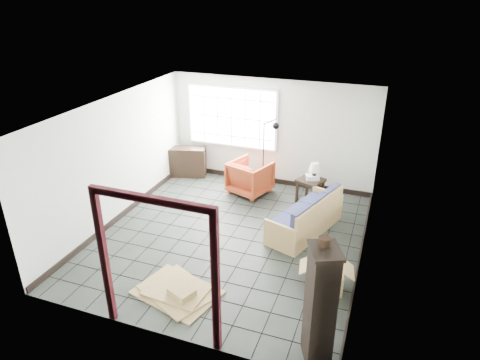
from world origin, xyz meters
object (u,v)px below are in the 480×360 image
at_px(side_table, 310,183).
at_px(tall_shelf, 320,305).
at_px(armchair, 250,176).
at_px(futon_sofa, 308,219).

distance_m(side_table, tall_shelf, 4.53).
relative_size(armchair, side_table, 1.31).
height_order(armchair, tall_shelf, tall_shelf).
bearing_deg(armchair, tall_shelf, 137.63).
distance_m(armchair, side_table, 1.44).
bearing_deg(tall_shelf, armchair, 94.56).
relative_size(futon_sofa, tall_shelf, 1.16).
xyz_separation_m(futon_sofa, armchair, (-1.66, 1.30, 0.14)).
distance_m(armchair, tall_shelf, 5.05).
xyz_separation_m(futon_sofa, side_table, (-0.22, 1.30, 0.17)).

